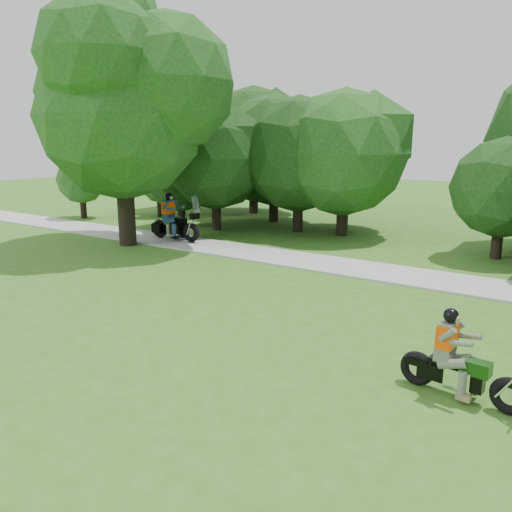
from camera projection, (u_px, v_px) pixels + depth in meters
The scene contains 6 objects.
ground at pixel (245, 367), 9.14m from camera, with size 100.00×100.00×0.00m, color #3C601B.
walkway at pixel (394, 274), 15.56m from camera, with size 60.00×2.20×0.06m, color #A0A09A.
tree_line at pixel (494, 155), 19.17m from camera, with size 39.79×12.19×7.65m.
big_tree_west at pixel (126, 97), 19.19m from camera, with size 8.64×6.56×9.96m.
chopper_motorcycle at pixel (456, 365), 7.98m from camera, with size 2.06×0.63×1.47m.
touring_motorcycle at pixel (172, 223), 20.83m from camera, with size 2.55×0.72×1.95m.
Camera 1 is at (4.97, -6.85, 4.01)m, focal length 35.00 mm.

